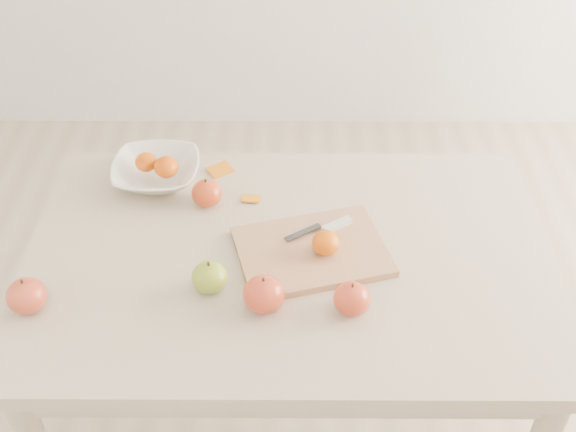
{
  "coord_description": "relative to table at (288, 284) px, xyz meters",
  "views": [
    {
      "loc": [
        0.01,
        -1.21,
        1.87
      ],
      "look_at": [
        0.0,
        0.05,
        0.82
      ],
      "focal_mm": 45.0,
      "sensor_mm": 36.0,
      "label": 1
    }
  ],
  "objects": [
    {
      "name": "board_tangerine",
      "position": [
        0.08,
        -0.01,
        0.14
      ],
      "size": [
        0.06,
        0.06,
        0.05
      ],
      "primitive_type": "ellipsoid",
      "color": "orange",
      "rests_on": "cutting_board"
    },
    {
      "name": "fruit_bowl",
      "position": [
        -0.34,
        0.28,
        0.13
      ],
      "size": [
        0.22,
        0.22,
        0.05
      ],
      "primitive_type": "imported",
      "color": "white",
      "rests_on": "table"
    },
    {
      "name": "bowl_tangerine_near",
      "position": [
        -0.36,
        0.29,
        0.15
      ],
      "size": [
        0.06,
        0.06,
        0.05
      ],
      "primitive_type": "ellipsoid",
      "color": "#D14507",
      "rests_on": "fruit_bowl"
    },
    {
      "name": "orange_peel_b",
      "position": [
        -0.09,
        0.2,
        0.1
      ],
      "size": [
        0.05,
        0.04,
        0.01
      ],
      "primitive_type": "cube",
      "rotation": [
        -0.14,
        0.0,
        -0.09
      ],
      "color": "orange",
      "rests_on": "table"
    },
    {
      "name": "paring_knife",
      "position": [
        0.1,
        0.07,
        0.12
      ],
      "size": [
        0.16,
        0.09,
        0.01
      ],
      "color": "white",
      "rests_on": "cutting_board"
    },
    {
      "name": "apple_red_d",
      "position": [
        -0.54,
        -0.17,
        0.14
      ],
      "size": [
        0.08,
        0.08,
        0.07
      ],
      "primitive_type": "ellipsoid",
      "color": "#A41623",
      "rests_on": "table"
    },
    {
      "name": "apple_red_c",
      "position": [
        -0.05,
        -0.17,
        0.14
      ],
      "size": [
        0.09,
        0.09,
        0.08
      ],
      "primitive_type": "ellipsoid",
      "color": "#A3111A",
      "rests_on": "table"
    },
    {
      "name": "apple_red_a",
      "position": [
        -0.2,
        0.18,
        0.13
      ],
      "size": [
        0.07,
        0.07,
        0.07
      ],
      "primitive_type": "ellipsoid",
      "color": "#960609",
      "rests_on": "table"
    },
    {
      "name": "bowl_tangerine_far",
      "position": [
        -0.31,
        0.26,
        0.15
      ],
      "size": [
        0.06,
        0.06,
        0.05
      ],
      "primitive_type": "ellipsoid",
      "color": "#CB5107",
      "rests_on": "fruit_bowl"
    },
    {
      "name": "cutting_board",
      "position": [
        0.05,
        -0.0,
        0.11
      ],
      "size": [
        0.38,
        0.32,
        0.02
      ],
      "primitive_type": "cube",
      "rotation": [
        0.0,
        0.0,
        0.26
      ],
      "color": "tan",
      "rests_on": "table"
    },
    {
      "name": "apple_green",
      "position": [
        -0.17,
        -0.11,
        0.13
      ],
      "size": [
        0.08,
        0.08,
        0.07
      ],
      "primitive_type": "ellipsoid",
      "color": "olive",
      "rests_on": "table"
    },
    {
      "name": "apple_red_e",
      "position": [
        0.13,
        -0.17,
        0.13
      ],
      "size": [
        0.08,
        0.08,
        0.07
      ],
      "primitive_type": "ellipsoid",
      "color": "maroon",
      "rests_on": "table"
    },
    {
      "name": "table",
      "position": [
        0.0,
        0.0,
        0.0
      ],
      "size": [
        1.2,
        0.8,
        0.75
      ],
      "color": "beige",
      "rests_on": "ground"
    },
    {
      "name": "orange_peel_a",
      "position": [
        -0.18,
        0.32,
        0.1
      ],
      "size": [
        0.07,
        0.07,
        0.01
      ],
      "primitive_type": "cube",
      "rotation": [
        0.21,
        0.0,
        0.63
      ],
      "color": "#CF6D0E",
      "rests_on": "table"
    }
  ]
}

